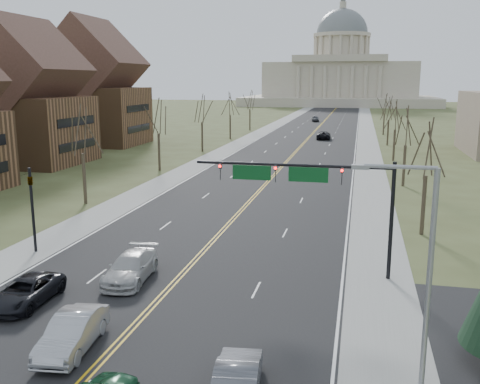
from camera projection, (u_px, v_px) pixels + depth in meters
The scene contains 30 objects.
ground at pixel (93, 370), 22.30m from camera, with size 600.00×600.00×0.00m, color #424824.
road at pixel (315, 131), 127.34m from camera, with size 20.00×380.00×0.01m, color black.
cross_road at pixel (148, 310), 28.03m from camera, with size 120.00×14.00×0.01m, color black.
sidewalk_left at pixel (266, 130), 129.91m from camera, with size 4.00×380.00×0.03m, color gray.
sidewalk_right at pixel (367, 132), 124.77m from camera, with size 4.00×380.00×0.03m, color gray.
center_line at pixel (315, 131), 127.34m from camera, with size 0.42×380.00×0.01m, color gold.
edge_line_left at pixel (275, 130), 129.44m from camera, with size 0.15×380.00×0.01m, color silver.
edge_line_right at pixel (357, 132), 125.24m from camera, with size 0.15×380.00×0.01m, color silver.
capitol at pixel (340, 75), 258.04m from camera, with size 90.00×60.00×50.00m.
signal_mast at pixel (307, 183), 32.41m from camera, with size 12.12×0.44×7.20m.
signal_left at pixel (32, 200), 36.89m from camera, with size 0.32×0.36×6.00m.
street_light at pixel (422, 275), 18.50m from camera, with size 2.90×0.25×9.07m.
tree_r_0 at pixel (427, 151), 40.55m from camera, with size 3.74×3.74×8.50m.
tree_l_0 at pixel (82, 133), 50.93m from camera, with size 3.96×3.96×9.00m.
tree_r_1 at pixel (406, 129), 59.65m from camera, with size 3.74×3.74×8.50m.
tree_l_1 at pixel (158, 118), 70.03m from camera, with size 3.96×3.96×9.00m.
tree_r_2 at pixel (396, 117), 78.75m from camera, with size 3.74×3.74×8.50m.
tree_l_2 at pixel (202, 110), 89.13m from camera, with size 3.96×3.96×9.00m.
tree_r_3 at pixel (389, 110), 97.85m from camera, with size 3.74×3.74×8.50m.
tree_l_3 at pixel (230, 105), 108.23m from camera, with size 3.96×3.96×9.00m.
tree_r_4 at pixel (385, 105), 116.95m from camera, with size 3.74×3.74×8.50m.
tree_l_4 at pixel (250, 101), 127.33m from camera, with size 3.96×3.96×9.00m.
bldg_left_mid at pixel (27, 104), 76.00m from camera, with size 15.10×14.28×20.75m.
bldg_left_far at pixel (95, 93), 99.14m from camera, with size 17.10×14.28×23.25m.
car_nb_outer_lead at pixel (238, 379), 20.20m from camera, with size 1.64×4.71×1.55m, color #54565D.
car_sb_inner_lead at pixel (72, 333), 23.82m from camera, with size 1.71×4.89×1.61m, color #A1A3A8.
car_sb_outer_lead at pixel (26, 292), 28.70m from camera, with size 2.33×5.06×1.41m, color black.
car_sb_inner_second at pixel (131, 267), 32.12m from camera, with size 2.24×5.52×1.60m, color #B1B1B1.
car_far_nb at pixel (324, 135), 109.20m from camera, with size 2.68×5.82×1.62m, color black.
car_far_sb at pixel (315, 119), 155.42m from camera, with size 1.93×4.81×1.64m, color #43464A.
Camera 1 is at (10.43, -18.46, 11.85)m, focal length 40.00 mm.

